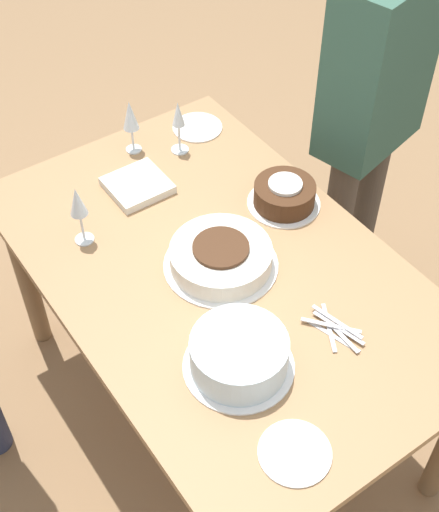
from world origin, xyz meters
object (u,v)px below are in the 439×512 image
at_px(cake_back_decorated, 239,355).
at_px(person_cutting, 373,99).
at_px(wine_glass_far, 178,118).
at_px(wine_glass_near, 78,204).
at_px(cake_front_chocolate, 284,195).
at_px(cake_center_white, 221,257).
at_px(wine_glass_extra, 130,117).

xyz_separation_m(cake_back_decorated, person_cutting, (0.55, -0.97, 0.10)).
bearing_deg(wine_glass_far, wine_glass_near, 112.94).
bearing_deg(cake_front_chocolate, wine_glass_far, 16.33).
distance_m(cake_center_white, cake_back_decorated, 0.37).
height_order(cake_back_decorated, person_cutting, person_cutting).
distance_m(wine_glass_far, person_cutting, 0.68).
height_order(cake_back_decorated, wine_glass_far, wine_glass_far).
bearing_deg(wine_glass_far, wine_glass_extra, 54.32).
xyz_separation_m(cake_front_chocolate, person_cutting, (0.11, -0.48, 0.12)).
bearing_deg(cake_back_decorated, cake_center_white, -27.66).
xyz_separation_m(cake_center_white, wine_glass_near, (0.33, 0.29, 0.11)).
bearing_deg(wine_glass_near, person_cutting, -95.92).
xyz_separation_m(cake_center_white, wine_glass_extra, (0.63, -0.07, 0.10)).
bearing_deg(wine_glass_near, cake_back_decorated, -170.06).
height_order(wine_glass_near, wine_glass_far, wine_glass_near).
distance_m(wine_glass_near, wine_glass_extra, 0.46).
distance_m(cake_front_chocolate, wine_glass_far, 0.46).
bearing_deg(wine_glass_extra, person_cutting, -119.42).
xyz_separation_m(cake_front_chocolate, wine_glass_near, (0.23, 0.61, 0.11)).
bearing_deg(cake_front_chocolate, wine_glass_extra, 26.22).
bearing_deg(cake_back_decorated, person_cutting, -60.64).
bearing_deg(wine_glass_far, cake_back_decorated, 156.80).
relative_size(cake_back_decorated, wine_glass_near, 1.42).
bearing_deg(wine_glass_near, wine_glass_far, -67.06).
bearing_deg(cake_back_decorated, cake_front_chocolate, -48.96).
relative_size(cake_center_white, cake_front_chocolate, 1.45).
bearing_deg(wine_glass_far, cake_center_white, 159.68).
relative_size(cake_front_chocolate, wine_glass_near, 1.14).
bearing_deg(wine_glass_extra, wine_glass_far, -125.68).
bearing_deg(cake_back_decorated, wine_glass_near, 9.94).
relative_size(cake_back_decorated, wine_glass_far, 1.49).
height_order(cake_front_chocolate, person_cutting, person_cutting).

